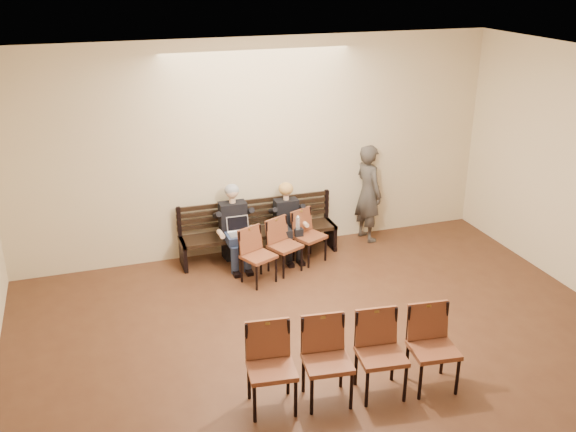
% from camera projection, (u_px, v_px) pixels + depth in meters
% --- Properties ---
extents(room_walls, '(8.02, 10.01, 3.51)m').
position_uv_depth(room_walls, '(374.00, 183.00, 6.32)').
color(room_walls, beige).
rests_on(room_walls, ground).
extents(bench, '(2.60, 0.90, 0.45)m').
position_uv_depth(bench, '(259.00, 244.00, 10.55)').
color(bench, black).
rests_on(bench, ground).
extents(seated_man, '(0.53, 0.73, 1.27)m').
position_uv_depth(seated_man, '(235.00, 227.00, 10.16)').
color(seated_man, black).
rests_on(seated_man, ground).
extents(seated_woman, '(0.48, 0.66, 1.11)m').
position_uv_depth(seated_woman, '(288.00, 225.00, 10.46)').
color(seated_woman, black).
rests_on(seated_woman, ground).
extents(laptop, '(0.41, 0.35, 0.26)m').
position_uv_depth(laptop, '(240.00, 234.00, 10.02)').
color(laptop, silver).
rests_on(laptop, bench).
extents(water_bottle, '(0.07, 0.07, 0.23)m').
position_uv_depth(water_bottle, '(298.00, 229.00, 10.25)').
color(water_bottle, silver).
rests_on(water_bottle, bench).
extents(bag, '(0.42, 0.31, 0.29)m').
position_uv_depth(bag, '(235.00, 249.00, 10.56)').
color(bag, black).
rests_on(bag, ground).
extents(passerby, '(0.59, 0.79, 1.96)m').
position_uv_depth(passerby, '(369.00, 186.00, 10.94)').
color(passerby, '#38332D').
rests_on(passerby, ground).
extents(chair_row_front, '(1.59, 1.06, 0.85)m').
position_uv_depth(chair_row_front, '(285.00, 246.00, 9.97)').
color(chair_row_front, brown).
rests_on(chair_row_front, ground).
extents(chair_row_back, '(2.41, 0.81, 0.97)m').
position_uv_depth(chair_row_back, '(355.00, 360.00, 7.06)').
color(chair_row_back, brown).
rests_on(chair_row_back, ground).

